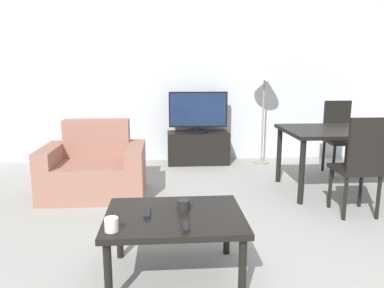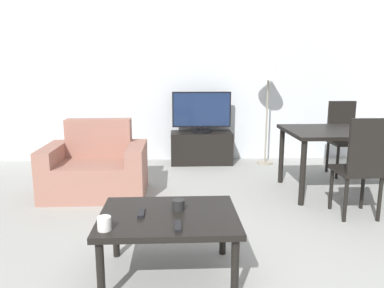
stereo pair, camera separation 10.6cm
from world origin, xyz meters
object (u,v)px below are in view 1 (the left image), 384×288
object	(u,v)px
dining_chair_near	(361,163)
remote_secondary	(185,226)
coffee_table	(174,221)
cup_colored_far	(111,224)
floor_lamp	(265,74)
armchair	(95,170)
wine_glass_right	(374,120)
remote_primary	(147,213)
cup_white_near	(184,205)
tv	(198,112)
dining_chair_far	(339,134)
tv_stand	(198,148)
dining_table	(349,136)

from	to	relation	value
dining_chair_near	remote_secondary	world-z (taller)	dining_chair_near
coffee_table	remote_secondary	xyz separation A→B (m)	(0.06, -0.22, 0.06)
remote_secondary	cup_colored_far	world-z (taller)	cup_colored_far
floor_lamp	cup_colored_far	xyz separation A→B (m)	(-1.78, -3.29, -0.84)
armchair	wine_glass_right	world-z (taller)	wine_glass_right
remote_primary	cup_white_near	size ratio (longest dim) A/B	1.75
dining_chair_near	coffee_table	bearing A→B (deg)	-152.36
armchair	cup_white_near	xyz separation A→B (m)	(0.92, -1.70, 0.20)
dining_chair_near	floor_lamp	bearing A→B (deg)	100.35
floor_lamp	remote_primary	distance (m)	3.54
dining_chair_near	floor_lamp	world-z (taller)	floor_lamp
tv	dining_chair_far	world-z (taller)	tv
armchair	coffee_table	xyz separation A→B (m)	(0.85, -1.78, 0.11)
dining_chair_near	dining_chair_far	bearing A→B (deg)	71.41
dining_chair_far	wine_glass_right	xyz separation A→B (m)	(-0.00, -0.81, 0.30)
floor_lamp	cup_colored_far	size ratio (longest dim) A/B	18.18
tv_stand	dining_table	world-z (taller)	dining_table
remote_secondary	dining_table	bearing A→B (deg)	44.14
dining_chair_far	remote_primary	xyz separation A→B (m)	(-2.48, -2.47, -0.07)
remote_primary	coffee_table	bearing A→B (deg)	-1.43
tv	coffee_table	xyz separation A→B (m)	(-0.44, -3.12, -0.37)
dining_table	dining_chair_near	world-z (taller)	dining_chair_near
dining_chair_near	remote_primary	world-z (taller)	dining_chair_near
dining_table	wine_glass_right	size ratio (longest dim) A/B	10.11
coffee_table	cup_white_near	size ratio (longest dim) A/B	10.76
tv_stand	coffee_table	size ratio (longest dim) A/B	0.98
dining_chair_near	dining_table	bearing A→B (deg)	71.41
cup_white_near	armchair	bearing A→B (deg)	118.28
dining_table	floor_lamp	distance (m)	1.64
armchair	floor_lamp	distance (m)	2.79
dining_table	cup_colored_far	world-z (taller)	dining_table
remote_primary	cup_colored_far	distance (m)	0.31
tv	cup_colored_far	distance (m)	3.46
dining_chair_near	floor_lamp	size ratio (longest dim) A/B	0.64
cup_white_near	tv_stand	bearing A→B (deg)	83.02
armchair	wine_glass_right	bearing A→B (deg)	-2.15
tv	remote_primary	size ratio (longest dim) A/B	5.76
coffee_table	dining_chair_near	xyz separation A→B (m)	(1.78, 0.93, 0.14)
floor_lamp	cup_white_near	bearing A→B (deg)	-114.11
dining_chair_far	remote_secondary	xyz separation A→B (m)	(-2.24, -2.69, -0.07)
dining_chair_near	cup_colored_far	distance (m)	2.46
floor_lamp	remote_secondary	size ratio (longest dim) A/B	10.25
coffee_table	tv_stand	bearing A→B (deg)	81.99
coffee_table	wine_glass_right	xyz separation A→B (m)	(2.30, 1.66, 0.43)
armchair	cup_white_near	bearing A→B (deg)	-61.72
remote_secondary	cup_colored_far	bearing A→B (deg)	-178.05
floor_lamp	dining_table	bearing A→B (deg)	-64.43
wine_glass_right	dining_table	bearing A→B (deg)	170.67
armchair	dining_chair_far	bearing A→B (deg)	12.38
floor_lamp	remote_primary	world-z (taller)	floor_lamp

